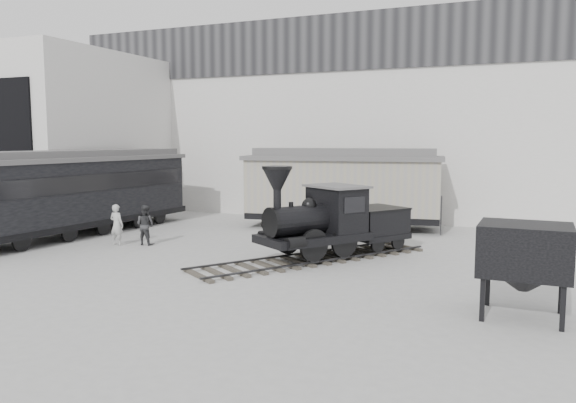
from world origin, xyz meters
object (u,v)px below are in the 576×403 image
at_px(boxcar, 342,187).
at_px(coal_hopper, 524,257).
at_px(passenger_coach, 77,192).
at_px(locomotive, 329,225).
at_px(visitor_a, 117,225).
at_px(visitor_b, 145,225).

relative_size(boxcar, coal_hopper, 4.28).
bearing_deg(passenger_coach, coal_hopper, -10.71).
bearing_deg(locomotive, passenger_coach, -147.76).
distance_m(boxcar, coal_hopper, 14.38).
relative_size(visitor_a, visitor_b, 1.02).
bearing_deg(passenger_coach, visitor_a, -17.47).
xyz_separation_m(locomotive, visitor_b, (-7.92, -0.40, -0.41)).
distance_m(locomotive, boxcar, 7.21).
height_order(passenger_coach, visitor_a, passenger_coach).
relative_size(locomotive, visitor_b, 5.40).
bearing_deg(visitor_b, visitor_a, 26.00).
height_order(locomotive, visitor_b, locomotive).
bearing_deg(passenger_coach, locomotive, 2.75).
xyz_separation_m(boxcar, visitor_b, (-6.28, -7.37, -1.23)).
height_order(boxcar, visitor_b, boxcar).
relative_size(locomotive, boxcar, 0.91).
distance_m(boxcar, passenger_coach, 12.47).
distance_m(boxcar, visitor_b, 9.76).
xyz_separation_m(locomotive, boxcar, (-1.64, 6.97, 0.83)).
bearing_deg(visitor_a, locomotive, -173.50).
bearing_deg(passenger_coach, visitor_b, -6.11).
height_order(visitor_b, coal_hopper, coal_hopper).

